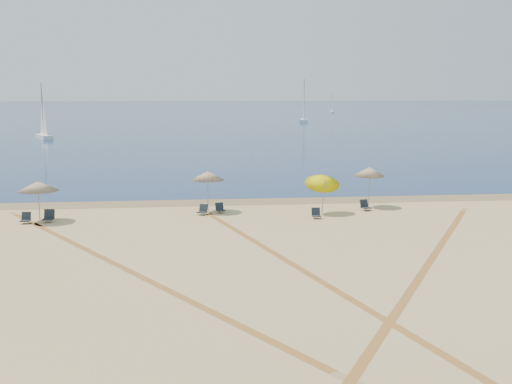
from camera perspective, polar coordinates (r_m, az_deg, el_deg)
ground at (r=18.65m, az=6.70°, el=-14.13°), size 160.00×160.00×0.00m
ocean at (r=241.80m, az=-5.18°, el=7.66°), size 500.00×500.00×0.00m
wet_sand at (r=41.51m, az=-0.58°, el=-0.86°), size 500.00×500.00×0.00m
umbrella_1 at (r=37.02m, az=-19.68°, el=0.51°), size 2.30×2.30×2.38m
umbrella_2 at (r=37.80m, az=-4.54°, el=1.53°), size 2.07×2.07×2.59m
umbrella_3 at (r=37.29m, az=6.23°, el=1.14°), size 2.12×2.17×2.76m
umbrella_4 at (r=39.87m, az=10.54°, el=1.91°), size 1.92×1.96×2.66m
chair_2 at (r=37.03m, az=-20.69°, el=-2.32°), size 0.52×0.61×0.62m
chair_3 at (r=36.92m, az=-18.77°, el=-2.18°), size 0.62×0.72×0.71m
chair_4 at (r=37.16m, az=-4.99°, el=-1.70°), size 0.71×0.75×0.62m
chair_5 at (r=37.64m, az=-3.38°, el=-1.54°), size 0.65×0.71×0.62m
chair_6 at (r=36.16m, az=5.63°, el=-2.03°), size 0.53×0.61×0.61m
chair_7 at (r=38.98m, az=10.15°, el=-1.26°), size 0.72×0.78×0.66m
sailboat_0 at (r=204.98m, az=7.11°, el=7.87°), size 1.95×4.56×6.59m
sailboat_1 at (r=146.44m, az=4.49°, el=7.71°), size 3.05×6.94×10.03m
sailboat_2 at (r=100.93m, az=-19.24°, el=6.17°), size 3.80×5.78×8.51m
tire_tracks at (r=26.38m, az=2.12°, el=-6.93°), size 52.57×41.51×0.00m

